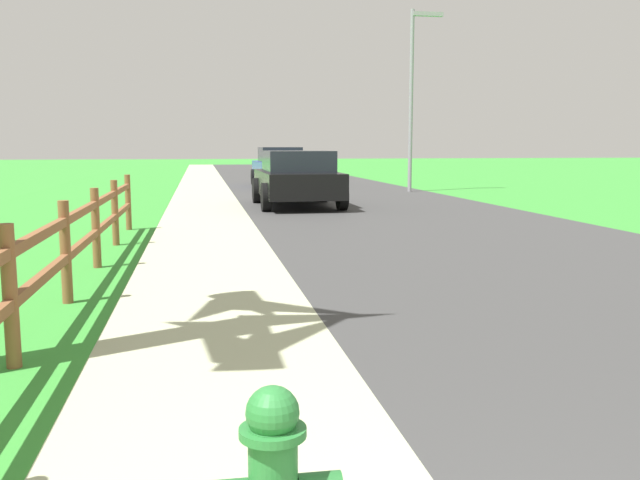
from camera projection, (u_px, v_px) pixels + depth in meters
ground_plane at (231, 190)px, 25.41m from camera, size 120.00×120.00×0.00m
road_asphalt at (315, 186)px, 27.96m from camera, size 7.00×66.00×0.01m
curb_concrete at (151, 188)px, 26.85m from camera, size 6.00×66.00×0.01m
grass_verge at (111, 188)px, 26.60m from camera, size 5.00×66.00×0.00m
rail_fence at (65, 244)px, 7.15m from camera, size 0.11×13.01×1.09m
parked_suv_black at (297, 178)px, 18.63m from camera, size 2.19×4.34×1.51m
parked_car_blue at (279, 167)px, 27.91m from camera, size 2.06×4.31×1.58m
street_lamp at (414, 85)px, 24.33m from camera, size 1.17×0.20×6.35m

